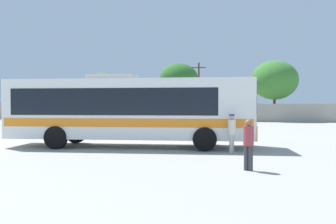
{
  "coord_description": "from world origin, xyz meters",
  "views": [
    {
      "loc": [
        5.56,
        -16.45,
        2.01
      ],
      "look_at": [
        1.6,
        2.17,
        1.61
      ],
      "focal_mm": 36.55,
      "sensor_mm": 36.0,
      "label": 1
    }
  ],
  "objects_px": {
    "roadside_tree_midleft": "(179,80)",
    "coach_bus_white_orange": "(127,108)",
    "passenger_waiting_on_apron": "(248,142)",
    "roadside_tree_midright": "(275,80)",
    "parked_car_leftmost_black": "(73,115)",
    "utility_pole_near": "(199,90)",
    "attendant_by_bus_door": "(232,131)",
    "parked_car_third_dark_blue": "(180,116)",
    "parked_car_second_maroon": "(116,115)",
    "parked_car_rightmost_silver": "(233,116)",
    "roadside_tree_left": "(104,86)"
  },
  "relations": [
    {
      "from": "coach_bus_white_orange",
      "to": "attendant_by_bus_door",
      "type": "bearing_deg",
      "value": -13.76
    },
    {
      "from": "parked_car_leftmost_black",
      "to": "roadside_tree_midright",
      "type": "relative_size",
      "value": 0.61
    },
    {
      "from": "roadside_tree_midright",
      "to": "parked_car_leftmost_black",
      "type": "bearing_deg",
      "value": -167.46
    },
    {
      "from": "coach_bus_white_orange",
      "to": "roadside_tree_midleft",
      "type": "distance_m",
      "value": 33.02
    },
    {
      "from": "attendant_by_bus_door",
      "to": "utility_pole_near",
      "type": "height_order",
      "value": "utility_pole_near"
    },
    {
      "from": "passenger_waiting_on_apron",
      "to": "roadside_tree_midleft",
      "type": "height_order",
      "value": "roadside_tree_midleft"
    },
    {
      "from": "parked_car_leftmost_black",
      "to": "parked_car_second_maroon",
      "type": "height_order",
      "value": "parked_car_second_maroon"
    },
    {
      "from": "parked_car_rightmost_silver",
      "to": "roadside_tree_left",
      "type": "xyz_separation_m",
      "value": [
        -18.5,
        8.4,
        3.88
      ]
    },
    {
      "from": "passenger_waiting_on_apron",
      "to": "roadside_tree_left",
      "type": "height_order",
      "value": "roadside_tree_left"
    },
    {
      "from": "parked_car_leftmost_black",
      "to": "passenger_waiting_on_apron",
      "type": "bearing_deg",
      "value": -53.77
    },
    {
      "from": "coach_bus_white_orange",
      "to": "utility_pole_near",
      "type": "xyz_separation_m",
      "value": [
        0.03,
        28.24,
        2.04
      ]
    },
    {
      "from": "coach_bus_white_orange",
      "to": "roadside_tree_midright",
      "type": "bearing_deg",
      "value": 71.51
    },
    {
      "from": "parked_car_rightmost_silver",
      "to": "roadside_tree_left",
      "type": "bearing_deg",
      "value": 155.58
    },
    {
      "from": "utility_pole_near",
      "to": "parked_car_third_dark_blue",
      "type": "bearing_deg",
      "value": -103.71
    },
    {
      "from": "passenger_waiting_on_apron",
      "to": "parked_car_second_maroon",
      "type": "bearing_deg",
      "value": 118.3
    },
    {
      "from": "parked_car_leftmost_black",
      "to": "parked_car_rightmost_silver",
      "type": "relative_size",
      "value": 1.06
    },
    {
      "from": "roadside_tree_left",
      "to": "roadside_tree_midright",
      "type": "xyz_separation_m",
      "value": [
        23.31,
        -2.59,
        0.35
      ]
    },
    {
      "from": "utility_pole_near",
      "to": "passenger_waiting_on_apron",
      "type": "bearing_deg",
      "value": -80.55
    },
    {
      "from": "parked_car_leftmost_black",
      "to": "parked_car_third_dark_blue",
      "type": "height_order",
      "value": "parked_car_third_dark_blue"
    },
    {
      "from": "parked_car_second_maroon",
      "to": "roadside_tree_midright",
      "type": "distance_m",
      "value": 19.69
    },
    {
      "from": "passenger_waiting_on_apron",
      "to": "roadside_tree_midright",
      "type": "xyz_separation_m",
      "value": [
        3.81,
        32.92,
        4.13
      ]
    },
    {
      "from": "roadside_tree_midleft",
      "to": "coach_bus_white_orange",
      "type": "bearing_deg",
      "value": -84.13
    },
    {
      "from": "parked_car_third_dark_blue",
      "to": "coach_bus_white_orange",
      "type": "bearing_deg",
      "value": -86.54
    },
    {
      "from": "roadside_tree_midleft",
      "to": "parked_car_leftmost_black",
      "type": "bearing_deg",
      "value": -138.54
    },
    {
      "from": "roadside_tree_left",
      "to": "passenger_waiting_on_apron",
      "type": "bearing_deg",
      "value": -61.23
    },
    {
      "from": "coach_bus_white_orange",
      "to": "parked_car_third_dark_blue",
      "type": "distance_m",
      "value": 22.58
    },
    {
      "from": "passenger_waiting_on_apron",
      "to": "roadside_tree_left",
      "type": "bearing_deg",
      "value": 118.77
    },
    {
      "from": "coach_bus_white_orange",
      "to": "roadside_tree_midleft",
      "type": "relative_size",
      "value": 1.47
    },
    {
      "from": "parked_car_third_dark_blue",
      "to": "roadside_tree_left",
      "type": "height_order",
      "value": "roadside_tree_left"
    },
    {
      "from": "attendant_by_bus_door",
      "to": "roadside_tree_left",
      "type": "distance_m",
      "value": 37.17
    },
    {
      "from": "parked_car_third_dark_blue",
      "to": "utility_pole_near",
      "type": "relative_size",
      "value": 0.61
    },
    {
      "from": "parked_car_leftmost_black",
      "to": "roadside_tree_left",
      "type": "distance_m",
      "value": 8.86
    },
    {
      "from": "attendant_by_bus_door",
      "to": "roadside_tree_midleft",
      "type": "relative_size",
      "value": 0.2
    },
    {
      "from": "roadside_tree_midright",
      "to": "roadside_tree_left",
      "type": "bearing_deg",
      "value": 173.67
    },
    {
      "from": "passenger_waiting_on_apron",
      "to": "roadside_tree_midright",
      "type": "relative_size",
      "value": 0.21
    },
    {
      "from": "parked_car_leftmost_black",
      "to": "utility_pole_near",
      "type": "xyz_separation_m",
      "value": [
        14.69,
        5.59,
        3.12
      ]
    },
    {
      "from": "coach_bus_white_orange",
      "to": "parked_car_second_maroon",
      "type": "bearing_deg",
      "value": 112.09
    },
    {
      "from": "coach_bus_white_orange",
      "to": "roadside_tree_left",
      "type": "height_order",
      "value": "roadside_tree_left"
    },
    {
      "from": "parked_car_leftmost_black",
      "to": "roadside_tree_midleft",
      "type": "relative_size",
      "value": 0.57
    },
    {
      "from": "utility_pole_near",
      "to": "parked_car_rightmost_silver",
      "type": "bearing_deg",
      "value": -53.31
    },
    {
      "from": "passenger_waiting_on_apron",
      "to": "parked_car_leftmost_black",
      "type": "distance_m",
      "value": 34.19
    },
    {
      "from": "parked_car_second_maroon",
      "to": "roadside_tree_midright",
      "type": "height_order",
      "value": "roadside_tree_midright"
    },
    {
      "from": "coach_bus_white_orange",
      "to": "passenger_waiting_on_apron",
      "type": "relative_size",
      "value": 7.5
    },
    {
      "from": "coach_bus_white_orange",
      "to": "parked_car_leftmost_black",
      "type": "distance_m",
      "value": 27.0
    },
    {
      "from": "parked_car_second_maroon",
      "to": "parked_car_rightmost_silver",
      "type": "height_order",
      "value": "parked_car_second_maroon"
    },
    {
      "from": "parked_car_third_dark_blue",
      "to": "roadside_tree_midright",
      "type": "height_order",
      "value": "roadside_tree_midright"
    },
    {
      "from": "roadside_tree_left",
      "to": "roadside_tree_midleft",
      "type": "xyz_separation_m",
      "value": [
        10.59,
        2.06,
        0.96
      ]
    },
    {
      "from": "parked_car_leftmost_black",
      "to": "roadside_tree_midleft",
      "type": "bearing_deg",
      "value": 41.46
    },
    {
      "from": "utility_pole_near",
      "to": "attendant_by_bus_door",
      "type": "bearing_deg",
      "value": -80.51
    },
    {
      "from": "parked_car_leftmost_black",
      "to": "parked_car_rightmost_silver",
      "type": "bearing_deg",
      "value": -1.41
    }
  ]
}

